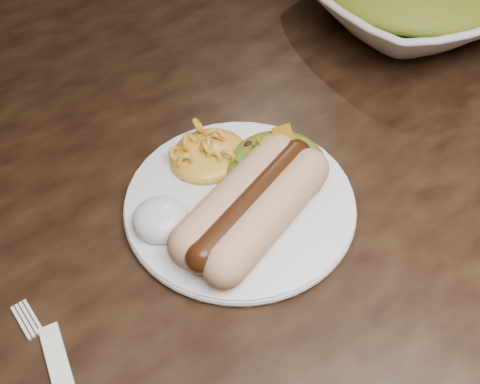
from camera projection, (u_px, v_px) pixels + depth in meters
table at (213, 233)px, 0.62m from camera, size 1.60×0.90×0.75m
plate at (240, 203)px, 0.52m from camera, size 0.24×0.24×0.01m
hotdog at (253, 204)px, 0.49m from camera, size 0.14×0.11×0.04m
mac_and_cheese at (209, 147)px, 0.54m from camera, size 0.09×0.09×0.03m
sour_cream at (160, 214)px, 0.49m from camera, size 0.06×0.06×0.03m
taco_salad at (277, 160)px, 0.53m from camera, size 0.10×0.09×0.04m
fork at (63, 382)px, 0.41m from camera, size 0.06×0.16×0.00m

